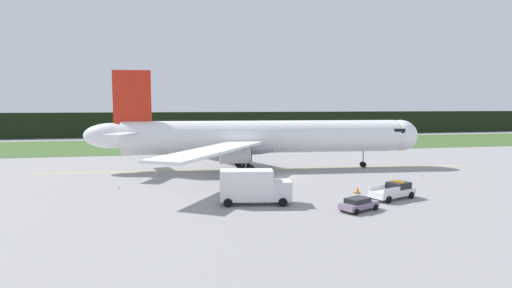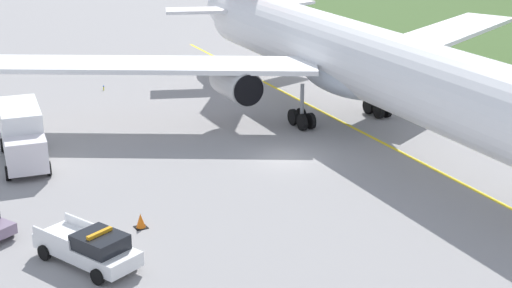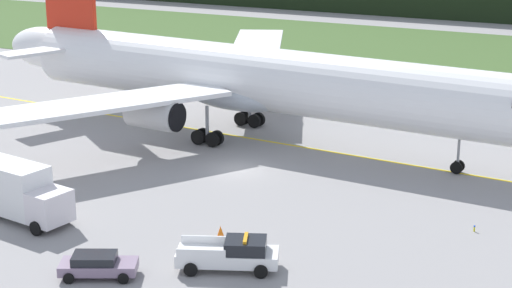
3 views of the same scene
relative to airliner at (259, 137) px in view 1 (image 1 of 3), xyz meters
name	(u,v)px [view 1 (image 1 of 3)]	position (x,y,z in m)	size (l,w,h in m)	color
ground	(287,177)	(2.43, -7.82, -5.07)	(320.00, 320.00, 0.00)	gray
grass_verge	(233,144)	(2.43, 42.10, -5.05)	(320.00, 38.03, 0.04)	#3E5B2A
distant_tree_line	(219,124)	(2.43, 73.72, -1.18)	(288.00, 4.59, 7.78)	black
taxiway_centerline_main	(264,169)	(0.73, -0.06, -5.07)	(69.62, 0.30, 0.01)	yellow
airliner	(259,137)	(0.00, 0.00, 0.00)	(53.14, 49.30, 15.41)	white
ops_pickup_truck	(394,191)	(9.94, -23.37, -4.17)	(5.91, 3.93, 1.94)	white
catering_truck	(253,186)	(-5.57, -22.55, -3.19)	(7.57, 3.70, 3.73)	silver
staff_car	(359,204)	(3.87, -27.33, -4.37)	(4.47, 3.35, 1.30)	slate
apron_cone	(357,190)	(7.36, -19.82, -4.68)	(0.64, 0.64, 0.80)	black
taxiway_edge_light_east	(421,176)	(20.77, -12.16, -4.85)	(0.12, 0.12, 0.40)	yellow
taxiway_edge_light_west	(119,188)	(-20.03, -12.16, -4.85)	(0.12, 0.12, 0.41)	yellow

